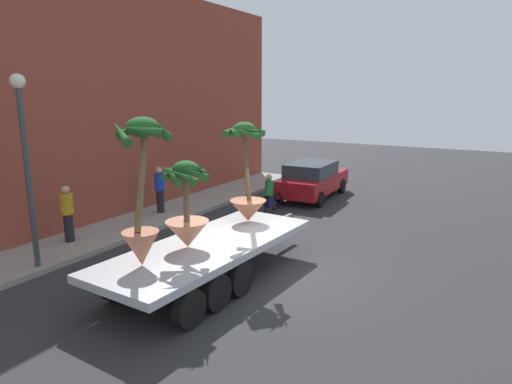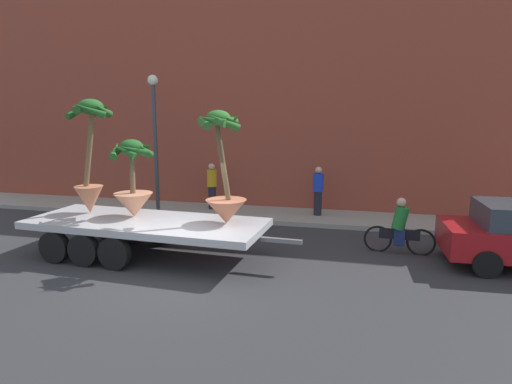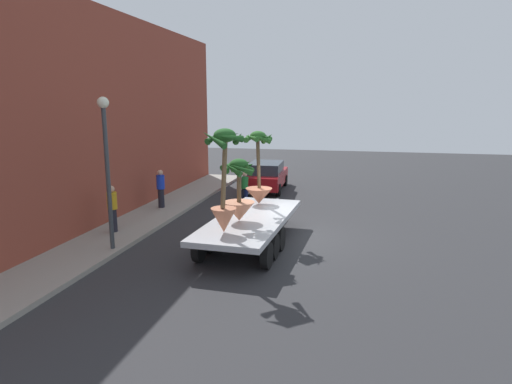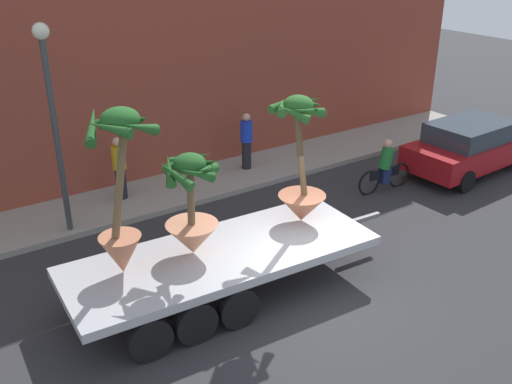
# 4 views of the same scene
# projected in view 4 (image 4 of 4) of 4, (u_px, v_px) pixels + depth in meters

# --- Properties ---
(ground_plane) EXTENTS (60.00, 60.00, 0.00)m
(ground_plane) POSITION_uv_depth(u_px,v_px,m) (308.00, 299.00, 11.54)
(ground_plane) COLOR #2D2D30
(sidewalk) EXTENTS (24.00, 2.20, 0.15)m
(sidewalk) POSITION_uv_depth(u_px,v_px,m) (171.00, 191.00, 16.12)
(sidewalk) COLOR gray
(sidewalk) RESTS_ON ground
(building_facade) EXTENTS (24.00, 1.20, 8.38)m
(building_facade) POSITION_uv_depth(u_px,v_px,m) (133.00, 32.00, 15.70)
(building_facade) COLOR brown
(building_facade) RESTS_ON ground
(flatbed_trailer) EXTENTS (7.22, 2.60, 0.98)m
(flatbed_trailer) POSITION_uv_depth(u_px,v_px,m) (210.00, 265.00, 11.27)
(flatbed_trailer) COLOR #B7BABF
(flatbed_trailer) RESTS_ON ground
(potted_palm_rear) EXTENTS (1.32, 1.31, 3.09)m
(potted_palm_rear) POSITION_uv_depth(u_px,v_px,m) (121.00, 199.00, 10.07)
(potted_palm_rear) COLOR #C17251
(potted_palm_rear) RESTS_ON flatbed_trailer
(potted_palm_middle) EXTENTS (1.22, 1.21, 2.05)m
(potted_palm_middle) POSITION_uv_depth(u_px,v_px,m) (191.00, 214.00, 10.92)
(potted_palm_middle) COLOR tan
(potted_palm_middle) RESTS_ON flatbed_trailer
(potted_palm_front) EXTENTS (1.27, 1.27, 2.79)m
(potted_palm_front) POSITION_uv_depth(u_px,v_px,m) (301.00, 173.00, 12.04)
(potted_palm_front) COLOR #B26647
(potted_palm_front) RESTS_ON flatbed_trailer
(cyclist) EXTENTS (1.84, 0.37, 1.54)m
(cyclist) POSITION_uv_depth(u_px,v_px,m) (385.00, 168.00, 16.09)
(cyclist) COLOR black
(cyclist) RESTS_ON ground
(parked_car) EXTENTS (4.59, 2.11, 1.58)m
(parked_car) POSITION_uv_depth(u_px,v_px,m) (472.00, 145.00, 17.33)
(parked_car) COLOR maroon
(parked_car) RESTS_ON ground
(pedestrian_near_gate) EXTENTS (0.36, 0.36, 1.71)m
(pedestrian_near_gate) POSITION_uv_depth(u_px,v_px,m) (120.00, 167.00, 15.17)
(pedestrian_near_gate) COLOR black
(pedestrian_near_gate) RESTS_ON sidewalk
(pedestrian_far_left) EXTENTS (0.36, 0.36, 1.71)m
(pedestrian_far_left) POSITION_uv_depth(u_px,v_px,m) (246.00, 140.00, 17.12)
(pedestrian_far_left) COLOR black
(pedestrian_far_left) RESTS_ON sidewalk
(street_lamp) EXTENTS (0.36, 0.36, 4.83)m
(street_lamp) POSITION_uv_depth(u_px,v_px,m) (52.00, 105.00, 12.65)
(street_lamp) COLOR #383D42
(street_lamp) RESTS_ON sidewalk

